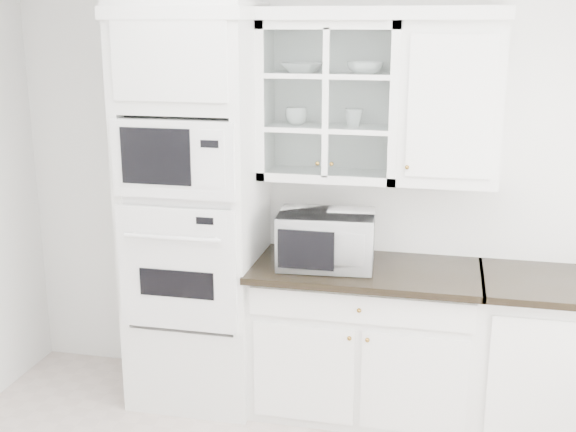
# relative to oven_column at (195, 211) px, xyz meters

# --- Properties ---
(room_shell) EXTENTS (4.00, 3.50, 2.70)m
(room_shell) POSITION_rel_oven_column_xyz_m (0.75, -0.99, 0.58)
(room_shell) COLOR white
(room_shell) RESTS_ON ground
(oven_column) EXTENTS (0.76, 0.68, 2.40)m
(oven_column) POSITION_rel_oven_column_xyz_m (0.00, 0.00, 0.00)
(oven_column) COLOR white
(oven_column) RESTS_ON ground
(base_cabinet_run) EXTENTS (1.32, 0.67, 0.92)m
(base_cabinet_run) POSITION_rel_oven_column_xyz_m (1.03, 0.03, -0.74)
(base_cabinet_run) COLOR white
(base_cabinet_run) RESTS_ON ground
(extra_base_cabinet) EXTENTS (0.72, 0.67, 0.92)m
(extra_base_cabinet) POSITION_rel_oven_column_xyz_m (2.03, 0.03, -0.74)
(extra_base_cabinet) COLOR white
(extra_base_cabinet) RESTS_ON ground
(upper_cabinet_glass) EXTENTS (0.80, 0.33, 0.90)m
(upper_cabinet_glass) POSITION_rel_oven_column_xyz_m (0.78, 0.17, 0.65)
(upper_cabinet_glass) COLOR white
(upper_cabinet_glass) RESTS_ON room_shell
(upper_cabinet_solid) EXTENTS (0.55, 0.33, 0.90)m
(upper_cabinet_solid) POSITION_rel_oven_column_xyz_m (1.46, 0.17, 0.65)
(upper_cabinet_solid) COLOR white
(upper_cabinet_solid) RESTS_ON room_shell
(crown_molding) EXTENTS (2.14, 0.38, 0.07)m
(crown_molding) POSITION_rel_oven_column_xyz_m (0.68, 0.14, 1.14)
(crown_molding) COLOR white
(crown_molding) RESTS_ON room_shell
(countertop_microwave) EXTENTS (0.58, 0.49, 0.32)m
(countertop_microwave) POSITION_rel_oven_column_xyz_m (0.80, 0.00, -0.12)
(countertop_microwave) COLOR white
(countertop_microwave) RESTS_ON base_cabinet_run
(bowl_a) EXTENTS (0.27, 0.27, 0.06)m
(bowl_a) POSITION_rel_oven_column_xyz_m (0.61, 0.16, 0.84)
(bowl_a) COLOR white
(bowl_a) RESTS_ON upper_cabinet_glass
(bowl_b) EXTENTS (0.22, 0.22, 0.06)m
(bowl_b) POSITION_rel_oven_column_xyz_m (0.97, 0.16, 0.84)
(bowl_b) COLOR white
(bowl_b) RESTS_ON upper_cabinet_glass
(cup_a) EXTENTS (0.14, 0.14, 0.10)m
(cup_a) POSITION_rel_oven_column_xyz_m (0.58, 0.16, 0.56)
(cup_a) COLOR white
(cup_a) RESTS_ON upper_cabinet_glass
(cup_b) EXTENTS (0.14, 0.14, 0.10)m
(cup_b) POSITION_rel_oven_column_xyz_m (0.92, 0.16, 0.56)
(cup_b) COLOR white
(cup_b) RESTS_ON upper_cabinet_glass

